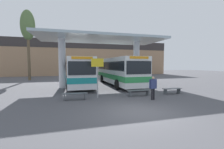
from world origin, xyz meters
TOP-DOWN VIEW (x-y plane):
  - ground_plane at (0.00, 0.00)m, footprint 100.00×100.00m
  - townhouse_backdrop at (0.00, 27.37)m, footprint 40.00×0.58m
  - station_canopy at (0.00, 9.61)m, footprint 13.43×6.03m
  - transit_bus_left_bay at (-2.36, 10.68)m, footprint 2.85×10.33m
  - transit_bus_center_bay at (2.17, 10.32)m, footprint 3.11×10.76m
  - waiting_bench_near_pillar at (1.72, 3.67)m, footprint 1.87×0.44m
  - waiting_bench_mid_platform at (-3.11, 3.67)m, footprint 1.74×0.44m
  - waiting_bench_far_platform at (4.74, 3.67)m, footprint 1.62×0.44m
  - info_sign_platform at (-1.48, 3.94)m, footprint 0.90×0.09m
  - pedestrian_waiting at (2.10, 2.24)m, footprint 0.60×0.24m
  - poplar_tree_behind_left at (-9.59, 18.98)m, footprint 2.08×2.08m

SIDE VIEW (x-z plane):
  - ground_plane at x=0.00m, z-range 0.00..0.00m
  - waiting_bench_far_platform at x=4.74m, z-range 0.11..0.57m
  - waiting_bench_mid_platform at x=-3.11m, z-range 0.11..0.57m
  - waiting_bench_near_pillar at x=1.72m, z-range 0.12..0.58m
  - pedestrian_waiting at x=2.10m, z-range 0.18..1.79m
  - transit_bus_left_bay at x=-2.36m, z-range 0.18..3.31m
  - transit_bus_center_bay at x=2.17m, z-range 0.18..3.37m
  - info_sign_platform at x=-1.48m, z-range 0.62..3.50m
  - townhouse_backdrop at x=0.00m, z-range 0.66..8.60m
  - station_canopy at x=0.00m, z-range 1.99..7.39m
  - poplar_tree_behind_left at x=-9.59m, z-range 2.82..13.58m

